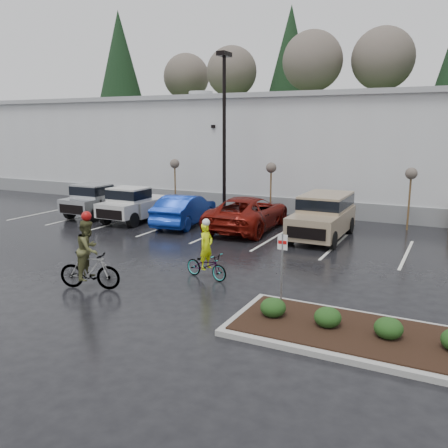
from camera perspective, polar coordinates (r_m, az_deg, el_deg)
The scene contains 20 objects.
ground at distance 15.82m, azimuth -6.57°, elevation -7.72°, with size 120.00×120.00×0.00m, color black.
warehouse at distance 35.44m, azimuth 13.32°, elevation 8.85°, with size 60.50×15.50×7.20m.
wooded_ridge at distance 58.07m, azimuth 18.69°, elevation 8.92°, with size 80.00×25.00×6.00m, color #1E3A18.
lamppost at distance 27.34m, azimuth 0.02°, elevation 12.66°, with size 0.50×1.00×9.22m.
sapling_west at distance 30.29m, azimuth -5.95°, elevation 6.91°, with size 0.60×0.60×3.20m.
sapling_mid at distance 27.36m, azimuth 5.69°, elevation 6.40°, with size 0.60×0.60×3.20m.
sapling_east at distance 25.66m, azimuth 21.58°, elevation 5.29°, with size 0.60×0.60×3.20m.
curb_island at distance 12.62m, azimuth 19.08°, elevation -13.17°, with size 8.00×3.00×0.15m, color gray.
mulch_bed at distance 12.58m, azimuth 19.11°, elevation -12.77°, with size 7.60×2.60×0.04m, color black.
shrub_a at distance 13.12m, azimuth 5.92°, elevation -9.96°, with size 0.70×0.70×0.52m, color #193613.
shrub_b at distance 12.72m, azimuth 12.37°, elevation -10.91°, with size 0.70×0.70×0.52m, color #193613.
shrub_c at distance 12.48m, azimuth 19.18°, elevation -11.76°, with size 0.70×0.70×0.52m, color #193613.
fire_lane_sign at distance 13.94m, azimuth 7.00°, elevation -4.36°, with size 0.30×0.05×2.20m.
pickup_silver at distance 29.14m, azimuth -14.38°, elevation 2.95°, with size 2.10×5.20×1.96m, color #A5A8AC, non-canonical shape.
pickup_white at distance 27.15m, azimuth -10.18°, elevation 2.51°, with size 2.10×5.20×1.96m, color #B9B9B5, non-canonical shape.
car_blue at distance 25.49m, azimuth -4.73°, elevation 1.73°, with size 1.76×5.05×1.66m, color #0D2C97.
car_red at distance 24.34m, azimuth 2.90°, elevation 1.34°, with size 2.85×6.18×1.72m, color #6A1009.
suv_tan at distance 22.81m, azimuth 11.72°, elevation 0.84°, with size 2.20×5.10×2.06m, color gray, non-canonical shape.
cyclist_hivis at distance 16.56m, azimuth -2.14°, elevation -4.33°, with size 1.85×0.95×2.13m.
cyclist_olive at distance 16.05m, azimuth -15.92°, elevation -4.34°, with size 2.07×1.14×2.59m.
Camera 1 is at (8.24, -12.44, 5.25)m, focal length 38.00 mm.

